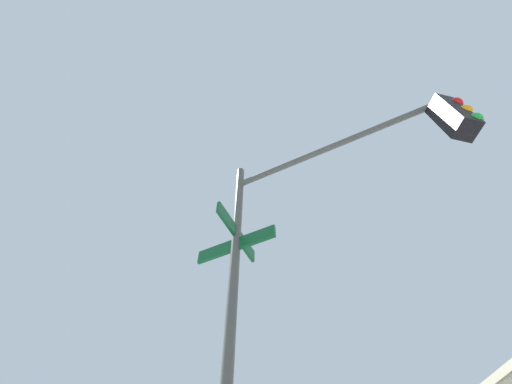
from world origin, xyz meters
name	(u,v)px	position (x,y,z in m)	size (l,w,h in m)	color
traffic_signal_near	(338,214)	(-6.39, -5.58, 4.51)	(2.51, 3.02, 6.38)	#474C47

